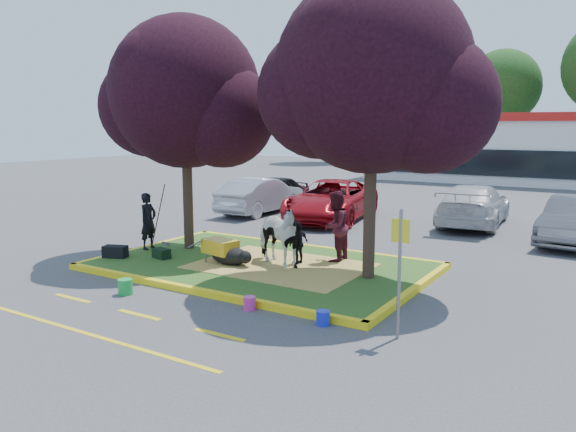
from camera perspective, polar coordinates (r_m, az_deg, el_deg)
The scene contains 32 objects.
ground at distance 14.55m, azimuth -2.75°, elevation -5.37°, with size 90.00×90.00×0.00m, color #424244.
median_island at distance 14.54m, azimuth -2.75°, elevation -5.09°, with size 8.00×5.00×0.15m, color #275219.
curb_near at distance 12.58m, azimuth -9.49°, elevation -7.49°, with size 8.30×0.16×0.15m, color yellow.
curb_far at distance 16.66m, azimuth 2.30°, elevation -3.22°, with size 8.30×0.16×0.15m, color yellow.
curb_left at distance 17.13m, azimuth -14.08°, elevation -3.16°, with size 0.16×5.30×0.15m, color yellow.
curb_right at distance 12.75m, azimuth 12.66°, elevation -7.36°, with size 0.16×5.30×0.15m, color yellow.
straw_bedding at distance 14.19m, azimuth -0.75°, elevation -5.10°, with size 4.20×3.00×0.01m, color #C9B552.
tree_purple_left at distance 16.13m, azimuth -10.41°, elevation 11.55°, with size 5.06×4.20×6.51m.
tree_purple_right at distance 12.85m, azimuth 8.65°, elevation 13.12°, with size 5.30×4.40×6.82m.
fire_lane_stripe_a at distance 12.97m, azimuth -21.02°, elevation -7.81°, with size 1.10×0.12×0.01m, color yellow.
fire_lane_stripe_b at distance 11.50m, azimuth -14.88°, elevation -9.68°, with size 1.10×0.12×0.01m, color yellow.
fire_lane_stripe_c at distance 10.20m, azimuth -6.97°, elevation -11.89°, with size 1.10×0.12×0.01m, color yellow.
fire_lane_long at distance 10.76m, azimuth -19.61°, elevation -11.23°, with size 6.00×0.10×0.01m, color yellow.
retail_building at distance 40.05m, azimuth 23.35°, elevation 6.46°, with size 20.40×8.40×4.40m.
treeline at distance 49.82m, azimuth 24.59°, elevation 13.10°, with size 46.58×7.80×14.63m.
cow at distance 14.09m, azimuth -1.28°, elevation -1.95°, with size 0.85×1.86×1.57m, color white.
calf at distance 14.38m, azimuth -5.94°, elevation -4.01°, with size 1.09×0.62×0.47m, color black.
handler at distance 16.49m, azimuth -14.01°, elevation -0.51°, with size 0.59×0.39×1.61m, color black.
visitor_a at distance 14.59m, azimuth 4.80°, elevation -1.05°, with size 0.89×0.70×1.84m, color #461420.
visitor_b at distance 14.28m, azimuth 1.08°, elevation -2.76°, with size 0.65×0.27×1.10m, color black.
wheelbarrow at distance 14.51m, azimuth -6.88°, elevation -3.14°, with size 1.64×0.71×0.62m.
gear_bag_dark at distance 15.79m, azimuth -17.15°, elevation -3.47°, with size 0.62×0.34×0.31m, color black.
gear_bag_green at distance 15.37m, azimuth -12.74°, elevation -3.73°, with size 0.48×0.30×0.26m, color black.
sign_post at distance 9.74m, azimuth 11.28°, elevation -4.50°, with size 0.32×0.06×2.27m.
bucket_green at distance 12.86m, azimuth -16.20°, elevation -6.92°, with size 0.32×0.32×0.34m, color green.
bucket_pink at distance 11.41m, azimuth -3.92°, elevation -8.83°, with size 0.25×0.25×0.27m, color #D93091.
bucket_blue at distance 10.56m, azimuth 3.58°, elevation -10.30°, with size 0.26×0.26×0.28m, color #1A29D5.
car_black at distance 24.86m, azimuth -1.93°, elevation 2.42°, with size 1.70×4.24×1.44m, color black.
car_silver at distance 23.52m, azimuth -2.76°, elevation 2.10°, with size 1.59×4.56×1.50m, color #A4A6AC.
car_red at distance 21.87m, azimuth 4.41°, elevation 1.61°, with size 2.58×5.60×1.56m, color maroon.
car_white at distance 21.74m, azimuth 18.34°, elevation 1.07°, with size 2.12×5.22×1.51m, color silver.
car_grey at distance 19.58m, azimuth 27.15°, elevation -0.42°, with size 1.54×4.42×1.46m, color #57595E.
Camera 1 is at (8.01, -11.58, 3.67)m, focal length 35.00 mm.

